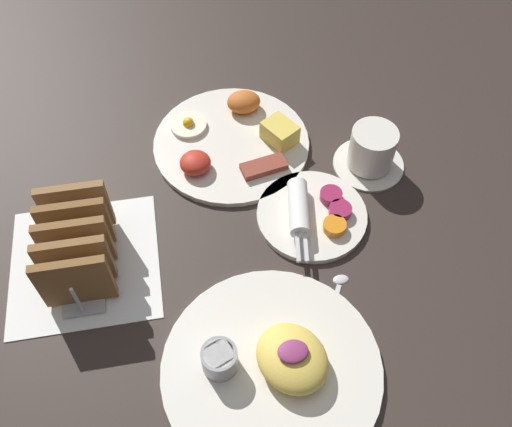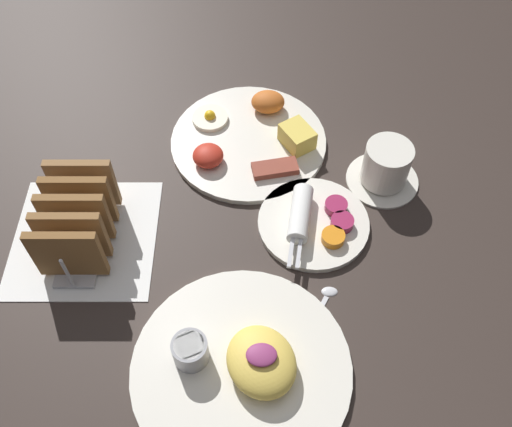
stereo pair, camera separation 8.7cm
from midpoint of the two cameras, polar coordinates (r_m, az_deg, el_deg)
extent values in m
plane|color=#332823|center=(0.87, -6.12, -4.13)|extent=(3.00, 3.00, 0.00)
cube|color=white|center=(0.91, -19.42, -4.87)|extent=(0.22, 0.22, 0.00)
cylinder|color=silver|center=(1.00, -4.99, 6.84)|extent=(0.27, 0.27, 0.01)
cube|color=#E5C64C|center=(0.99, -0.16, 7.95)|extent=(0.07, 0.07, 0.04)
ellipsoid|color=#C66023|center=(1.04, -3.68, 10.94)|extent=(0.06, 0.05, 0.03)
cylinder|color=#F4EACC|center=(1.03, -9.20, 8.56)|extent=(0.06, 0.06, 0.01)
sphere|color=yellow|center=(1.03, -9.24, 8.79)|extent=(0.02, 0.02, 0.02)
ellipsoid|color=red|center=(0.96, -8.71, 4.87)|extent=(0.05, 0.05, 0.03)
cube|color=brown|center=(0.95, -1.84, 4.54)|extent=(0.08, 0.05, 0.01)
cylinder|color=silver|center=(0.90, 2.86, -0.36)|extent=(0.18, 0.18, 0.01)
cylinder|color=orange|center=(0.88, 5.06, -1.47)|extent=(0.04, 0.04, 0.01)
cylinder|color=#99234C|center=(0.90, 5.68, 0.12)|extent=(0.04, 0.04, 0.01)
cylinder|color=#99234C|center=(0.91, 4.81, 1.62)|extent=(0.04, 0.04, 0.01)
cylinder|color=white|center=(0.89, 1.50, 0.41)|extent=(0.05, 0.10, 0.03)
cube|color=silver|center=(0.84, 2.06, -3.60)|extent=(0.01, 0.05, 0.00)
cube|color=silver|center=(0.84, 1.24, -3.61)|extent=(0.01, 0.05, 0.00)
cylinder|color=silver|center=(0.78, -1.73, -15.50)|extent=(0.30, 0.30, 0.01)
ellipsoid|color=#EAC651|center=(0.76, 0.26, -14.53)|extent=(0.13, 0.13, 0.04)
ellipsoid|color=#8C3366|center=(0.74, 0.27, -13.89)|extent=(0.04, 0.03, 0.01)
cylinder|color=#99999E|center=(0.77, -7.03, -14.53)|extent=(0.05, 0.05, 0.04)
cylinder|color=white|center=(0.75, -7.15, -14.08)|extent=(0.04, 0.04, 0.01)
cube|color=#B7B7BC|center=(0.91, -19.49, -4.73)|extent=(0.06, 0.18, 0.01)
cube|color=brown|center=(0.83, -20.59, -6.63)|extent=(0.10, 0.01, 0.10)
cube|color=brown|center=(0.85, -20.50, -4.76)|extent=(0.10, 0.01, 0.10)
cube|color=brown|center=(0.87, -20.41, -2.97)|extent=(0.10, 0.01, 0.10)
cube|color=brown|center=(0.88, -20.32, -1.25)|extent=(0.10, 0.01, 0.10)
cube|color=olive|center=(0.90, -20.24, 0.40)|extent=(0.10, 0.01, 0.10)
cylinder|color=#B7B7BC|center=(0.83, -20.37, -8.43)|extent=(0.01, 0.01, 0.07)
cylinder|color=#B7B7BC|center=(0.93, -19.94, 0.96)|extent=(0.01, 0.01, 0.07)
cylinder|color=silver|center=(0.98, 8.70, 4.81)|extent=(0.12, 0.12, 0.01)
cylinder|color=silver|center=(0.95, 8.99, 6.33)|extent=(0.08, 0.08, 0.07)
cylinder|color=#381E0F|center=(0.93, 9.23, 7.57)|extent=(0.06, 0.06, 0.01)
cube|color=silver|center=(0.82, 4.33, -10.52)|extent=(0.06, 0.10, 0.00)
ellipsoid|color=silver|center=(0.85, 5.59, -6.69)|extent=(0.02, 0.02, 0.01)
camera|label=1|loc=(0.04, -92.87, -3.98)|focal=40.00mm
camera|label=2|loc=(0.04, 87.13, 3.98)|focal=40.00mm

